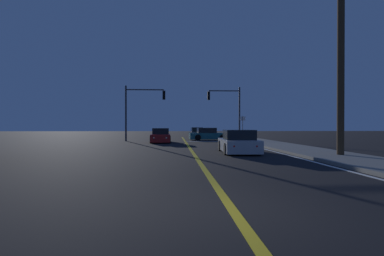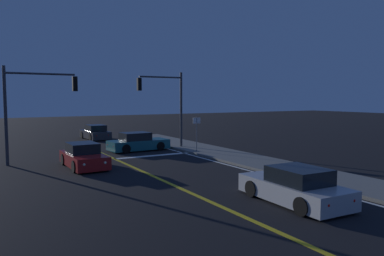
# 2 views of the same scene
# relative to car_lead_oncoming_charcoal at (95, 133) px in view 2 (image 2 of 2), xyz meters

# --- Properties ---
(sidewalk_right) EXTENTS (3.20, 46.75, 0.15)m
(sidewalk_right) POSITION_rel_car_lead_oncoming_charcoal_xyz_m (4.79, -23.24, -0.51)
(sidewalk_right) COLOR slate
(sidewalk_right) RESTS_ON ground
(lane_line_center) EXTENTS (0.20, 44.15, 0.01)m
(lane_line_center) POSITION_rel_car_lead_oncoming_charcoal_xyz_m (-2.02, -23.24, -0.58)
(lane_line_center) COLOR gold
(lane_line_center) RESTS_ON ground
(lane_line_edge_right) EXTENTS (0.16, 44.15, 0.01)m
(lane_line_edge_right) POSITION_rel_car_lead_oncoming_charcoal_xyz_m (2.94, -23.24, -0.58)
(lane_line_edge_right) COLOR white
(lane_line_edge_right) RESTS_ON ground
(stop_bar) EXTENTS (5.21, 0.50, 0.01)m
(stop_bar) POSITION_rel_car_lead_oncoming_charcoal_xyz_m (0.58, -11.76, -0.58)
(stop_bar) COLOR white
(stop_bar) RESTS_ON ground
(car_lead_oncoming_charcoal) EXTENTS (1.96, 4.33, 1.34)m
(car_lead_oncoming_charcoal) POSITION_rel_car_lead_oncoming_charcoal_xyz_m (0.00, 0.00, 0.00)
(car_lead_oncoming_charcoal) COLOR #2D2D33
(car_lead_oncoming_charcoal) RESTS_ON ground
(car_mid_block_teal) EXTENTS (4.42, 2.07, 1.34)m
(car_mid_block_teal) POSITION_rel_car_lead_oncoming_charcoal_xyz_m (0.64, -8.97, 0.00)
(car_mid_block_teal) COLOR #195960
(car_mid_block_teal) RESTS_ON ground
(car_parked_curb_red) EXTENTS (1.92, 4.22, 1.34)m
(car_parked_curb_red) POSITION_rel_car_lead_oncoming_charcoal_xyz_m (-4.38, -13.49, -0.00)
(car_parked_curb_red) COLOR maroon
(car_parked_curb_red) RESTS_ON ground
(car_following_oncoming_silver) EXTENTS (2.12, 4.42, 1.34)m
(car_following_oncoming_silver) POSITION_rel_car_lead_oncoming_charcoal_xyz_m (0.62, -24.48, 0.00)
(car_following_oncoming_silver) COLOR #B2B5BA
(car_following_oncoming_silver) RESTS_ON ground
(traffic_signal_near_right) EXTENTS (3.61, 0.28, 5.76)m
(traffic_signal_near_right) POSITION_rel_car_lead_oncoming_charcoal_xyz_m (2.72, -9.46, 3.24)
(traffic_signal_near_right) COLOR #38383D
(traffic_signal_near_right) RESTS_ON ground
(traffic_signal_far_left) EXTENTS (4.10, 0.28, 5.66)m
(traffic_signal_far_left) POSITION_rel_car_lead_oncoming_charcoal_xyz_m (-6.56, -10.86, 3.21)
(traffic_signal_far_left) COLOR #38383D
(traffic_signal_far_left) RESTS_ON ground
(street_sign_corner) EXTENTS (0.56, 0.07, 2.53)m
(street_sign_corner) POSITION_rel_car_lead_oncoming_charcoal_xyz_m (3.69, -12.26, 1.12)
(street_sign_corner) COLOR slate
(street_sign_corner) RESTS_ON ground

